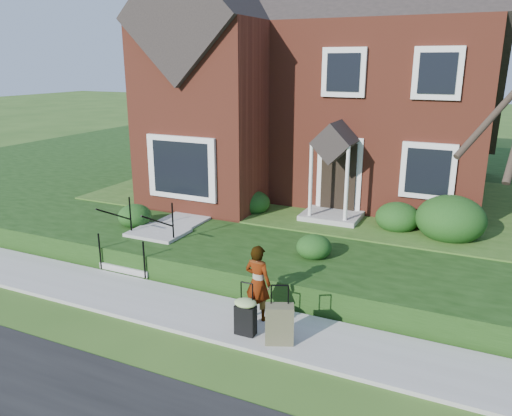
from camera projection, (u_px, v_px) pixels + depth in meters
The scene contains 10 objects.
ground at pixel (195, 314), 10.03m from camera, with size 120.00×120.00×0.00m, color #2D5119.
sidewalk at pixel (194, 312), 10.02m from camera, with size 60.00×1.60×0.08m, color #9E9B93.
terrace at pixel (452, 195), 17.80m from camera, with size 44.00×20.00×0.60m, color black.
walkway at pixel (211, 206), 15.22m from camera, with size 1.20×6.00×0.06m, color #9E9B93.
main_house at pixel (333, 50), 16.99m from camera, with size 10.40×10.20×9.40m.
front_steps at pixel (148, 244), 12.52m from camera, with size 1.40×2.02×1.50m.
foundation_shrubs at pixel (333, 207), 13.52m from camera, with size 10.23×3.98×1.20m.
woman at pixel (258, 283), 9.51m from camera, with size 0.55×0.36×1.50m, color #999999.
suitcase_black at pixel (245, 315), 9.04m from camera, with size 0.42×0.35×1.01m.
suitcase_olive at pixel (279, 324), 8.77m from camera, with size 0.57×0.45×1.08m.
Camera 1 is at (4.94, -7.65, 4.88)m, focal length 35.00 mm.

